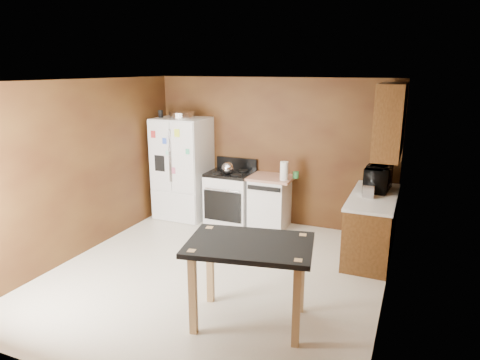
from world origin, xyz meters
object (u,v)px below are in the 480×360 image
Objects in this scene: paper_towel at (284,171)px; green_canister at (296,175)px; microwave at (378,179)px; kettle at (228,168)px; toaster at (369,190)px; island at (250,255)px; gas_range at (230,196)px; pen_cup at (161,114)px; roasting_pan at (182,115)px; refrigerator at (183,168)px; dishwasher at (270,201)px.

green_canister is at bearing 54.04° from paper_towel.
microwave is (1.32, -0.23, 0.12)m from green_canister.
kettle is 1.15m from green_canister.
toaster is 0.42m from microwave.
gas_range is at bearing 117.84° from island.
island is (2.74, -2.63, -1.09)m from pen_cup.
roasting_pan reaches higher than paper_towel.
gas_range reaches higher than toaster.
pen_cup is at bearing -170.74° from refrigerator.
toaster is (2.35, -0.40, -0.01)m from kettle.
roasting_pan is 2.10× the size of kettle.
dishwasher is (0.72, 0.02, -0.01)m from gas_range.
kettle reaches higher than dishwasher.
microwave is 0.55× the size of gas_range.
microwave is at bearing -1.28° from paper_towel.
pen_cup is 1.16× the size of green_canister.
kettle is 0.34× the size of microwave.
pen_cup is 0.21× the size of microwave.
roasting_pan is 2.04m from paper_towel.
paper_towel is 0.34× the size of dishwasher.
green_canister is 0.65m from dishwasher.
roasting_pan is at bearing 131.11° from island.
toaster is (3.65, -0.42, -0.87)m from pen_cup.
toaster is 0.14× the size of refrigerator.
pen_cup is 2.60m from green_canister.
pen_cup is at bearing 136.14° from island.
paper_towel is 0.21× the size of island.
refrigerator is at bearing 142.45° from roasting_pan.
microwave reaches higher than green_canister.
dishwasher is (1.63, 0.09, -0.45)m from refrigerator.
island reaches higher than dishwasher.
paper_towel is at bearing 159.22° from toaster.
refrigerator is at bearing 175.01° from kettle.
microwave is 2.81m from island.
green_canister reaches higher than island.
paper_towel is 0.67m from dishwasher.
island is at bearing -61.17° from kettle.
dishwasher is at bearing 2.99° from refrigerator.
roasting_pan is 4.02× the size of green_canister.
toaster is (1.23, -0.63, 0.05)m from green_canister.
pen_cup is at bearing -179.81° from paper_towel.
gas_range is at bearing 96.81° from kettle.
pen_cup is at bearing 170.11° from toaster.
gas_range is at bearing 173.50° from paper_towel.
green_canister is 0.12× the size of dishwasher.
pen_cup is at bearing 179.12° from kettle.
pen_cup is 3.95m from island.
pen_cup is 0.61× the size of kettle.
toaster is at bearing -8.42° from refrigerator.
microwave reaches higher than paper_towel.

